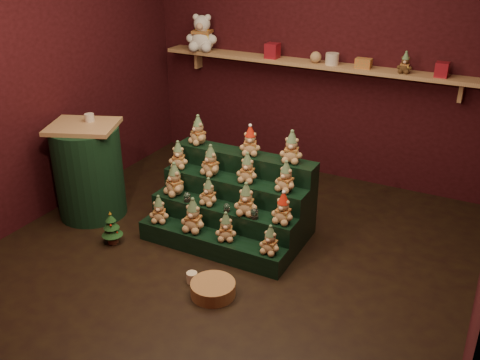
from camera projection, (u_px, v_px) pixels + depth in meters
The scene contains 40 objects.
ground at pixel (232, 252), 4.77m from camera, with size 4.00×4.00×0.00m, color black.
back_wall at pixel (320, 52), 5.82m from camera, with size 4.00×0.10×2.80m, color black.
front_wall at pixel (24, 212), 2.53m from camera, with size 4.00×0.10×2.80m, color black.
left_wall at pixel (40, 71), 5.03m from camera, with size 0.10×4.00×2.80m, color black.
back_shelf at pixel (314, 65), 5.72m from camera, with size 3.60×0.26×0.24m.
riser_tier_front at pixel (211, 244), 4.72m from camera, with size 1.40×0.22×0.18m, color black.
riser_tier_midfront at pixel (223, 224), 4.86m from camera, with size 1.40×0.22×0.36m, color black.
riser_tier_midback at pixel (234, 205), 5.00m from camera, with size 1.40×0.22×0.54m, color black.
riser_tier_back at pixel (245, 187), 5.13m from camera, with size 1.40×0.22×0.72m, color black.
teddy_0 at pixel (159, 209), 4.85m from camera, with size 0.18×0.16×0.25m, color tan, non-canonical shape.
teddy_1 at pixel (193, 215), 4.69m from camera, with size 0.22×0.20×0.31m, color tan, non-canonical shape.
teddy_2 at pixel (226, 226), 4.57m from camera, with size 0.18×0.16×0.25m, color tan, non-canonical shape.
teddy_3 at pixel (270, 240), 4.38m from camera, with size 0.18×0.16×0.25m, color tan, non-canonical shape.
teddy_4 at pixel (175, 179), 4.94m from camera, with size 0.22×0.20×0.31m, color tan, non-canonical shape.
teddy_5 at pixel (209, 192), 4.77m from camera, with size 0.18×0.16×0.25m, color tan, non-canonical shape.
teddy_6 at pixel (246, 199), 4.60m from camera, with size 0.21×0.18×0.29m, color tan, non-canonical shape.
teddy_7 at pixel (283, 208), 4.47m from camera, with size 0.19×0.18×0.27m, color tan, non-canonical shape.
teddy_8 at pixel (178, 155), 5.07m from camera, with size 0.19×0.17×0.26m, color tan, non-canonical shape.
teddy_9 at pixel (211, 160), 4.91m from camera, with size 0.20×0.18×0.28m, color tan, non-canonical shape.
teddy_10 at pixel (247, 168), 4.78m from camera, with size 0.19×0.17×0.27m, color tan, non-canonical shape.
teddy_11 at pixel (286, 177), 4.61m from camera, with size 0.19×0.17×0.27m, color tan, non-canonical shape.
teddy_12 at pixel (198, 130), 5.14m from camera, with size 0.20×0.18×0.28m, color tan, non-canonical shape.
teddy_13 at pixel (250, 141), 4.89m from camera, with size 0.19×0.17×0.27m, color tan, non-canonical shape.
teddy_14 at pixel (292, 147), 4.73m from camera, with size 0.21×0.19×0.29m, color tan, non-canonical shape.
snow_globe_a at pixel (187, 197), 4.86m from camera, with size 0.07×0.07×0.09m.
snow_globe_b at pixel (227, 207), 4.68m from camera, with size 0.06×0.06×0.08m.
snow_globe_c at pixel (254, 213), 4.57m from camera, with size 0.07×0.07×0.09m.
side_table at pixel (89, 171), 5.22m from camera, with size 0.77×0.71×0.95m.
table_ornament at pixel (89, 118), 5.08m from camera, with size 0.09×0.09×0.07m, color beige.
mini_christmas_tree at pixel (112, 228), 4.84m from camera, with size 0.19×0.19×0.33m.
mug_left at pixel (192, 277), 4.34m from camera, with size 0.09×0.09×0.09m, color beige.
mug_right at pixel (221, 297), 4.10m from camera, with size 0.09×0.09×0.09m, color beige.
wicker_basket at pixel (213, 289), 4.19m from camera, with size 0.36×0.36×0.11m, color #AA6F44.
white_bear at pixel (202, 28), 6.15m from camera, with size 0.37×0.33×0.52m, color silver, non-canonical shape.
brown_bear at pixel (405, 63), 5.24m from camera, with size 0.15×0.13×0.21m, color #472F17, non-canonical shape.
gift_tin_red_a at pixel (272, 51), 5.86m from camera, with size 0.14×0.14×0.16m, color maroon.
gift_tin_cream at pixel (332, 59), 5.58m from camera, with size 0.14×0.14×0.12m, color beige.
gift_tin_red_b at pixel (442, 70), 5.11m from camera, with size 0.12×0.12×0.14m, color maroon.
shelf_plush_ball at pixel (316, 57), 5.65m from camera, with size 0.12×0.12×0.12m, color tan.
scarf_gift_box at pixel (363, 63), 5.44m from camera, with size 0.16×0.10×0.10m, color #DB511F.
Camera 1 is at (1.94, -3.54, 2.62)m, focal length 40.00 mm.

